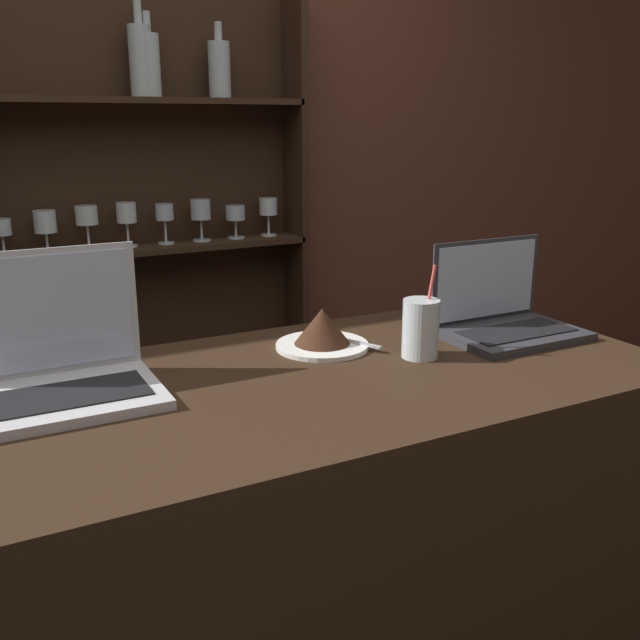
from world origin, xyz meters
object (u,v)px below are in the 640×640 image
object	(u,v)px
water_glass	(421,328)
cake_plate	(322,331)
laptop_near	(56,366)
laptop_far	(503,315)

from	to	relation	value
water_glass	cake_plate	bearing A→B (deg)	135.46
laptop_near	water_glass	bearing A→B (deg)	-10.04
laptop_far	water_glass	distance (m)	0.27
laptop_far	cake_plate	world-z (taller)	laptop_far
laptop_near	laptop_far	world-z (taller)	laptop_near
cake_plate	water_glass	world-z (taller)	water_glass
laptop_far	cake_plate	xyz separation A→B (m)	(-0.41, 0.10, -0.01)
laptop_near	cake_plate	bearing A→B (deg)	2.62
cake_plate	laptop_near	bearing A→B (deg)	-177.38
laptop_near	cake_plate	size ratio (longest dim) A/B	1.66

